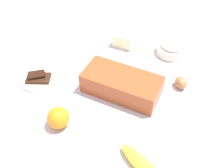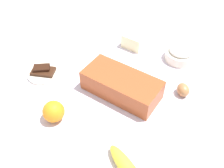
# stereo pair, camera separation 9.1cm
# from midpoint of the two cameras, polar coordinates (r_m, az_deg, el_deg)

# --- Properties ---
(ground_plane) EXTENTS (2.40, 2.40, 0.02)m
(ground_plane) POSITION_cam_midpoint_polar(r_m,az_deg,el_deg) (0.95, 2.75, -2.26)
(ground_plane) COLOR silver
(loaf_pan) EXTENTS (0.30, 0.18, 0.08)m
(loaf_pan) POSITION_cam_midpoint_polar(r_m,az_deg,el_deg) (0.91, 5.03, -0.33)
(loaf_pan) COLOR #9E4723
(loaf_pan) RESTS_ON ground_plane
(flour_bowl) EXTENTS (0.13, 0.13, 0.06)m
(flour_bowl) POSITION_cam_midpoint_polar(r_m,az_deg,el_deg) (1.11, 17.49, 6.48)
(flour_bowl) COLOR silver
(flour_bowl) RESTS_ON ground_plane
(orange_fruit) EXTENTS (0.07, 0.07, 0.07)m
(orange_fruit) POSITION_cam_midpoint_polar(r_m,az_deg,el_deg) (0.85, -10.05, -6.29)
(orange_fruit) COLOR orange
(orange_fruit) RESTS_ON ground_plane
(butter_block) EXTENTS (0.10, 0.08, 0.06)m
(butter_block) POSITION_cam_midpoint_polar(r_m,az_deg,el_deg) (1.14, 7.19, 9.47)
(butter_block) COLOR #F4EDB2
(butter_block) RESTS_ON ground_plane
(egg_near_butter) EXTENTS (0.07, 0.07, 0.04)m
(egg_near_butter) POSITION_cam_midpoint_polar(r_m,az_deg,el_deg) (0.97, 18.39, -1.37)
(egg_near_butter) COLOR #A36E42
(egg_near_butter) RESTS_ON ground_plane
(chocolate_plate) EXTENTS (0.13, 0.13, 0.03)m
(chocolate_plate) POSITION_cam_midpoint_polar(r_m,az_deg,el_deg) (1.03, -12.80, 2.49)
(chocolate_plate) COLOR silver
(chocolate_plate) RESTS_ON ground_plane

